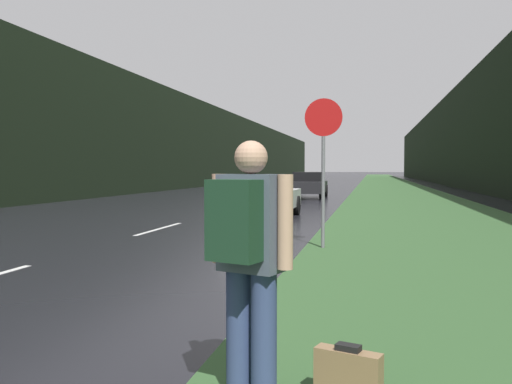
{
  "coord_description": "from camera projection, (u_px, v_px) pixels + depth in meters",
  "views": [
    {
      "loc": [
        5.38,
        0.89,
        1.55
      ],
      "look_at": [
        2.08,
        16.33,
        0.88
      ],
      "focal_mm": 38.0,
      "sensor_mm": 36.0,
      "label": 1
    }
  ],
  "objects": [
    {
      "name": "grass_verge",
      "position": [
        397.0,
        191.0,
        37.92
      ],
      "size": [
        6.0,
        240.0,
        0.02
      ],
      "primitive_type": "cube",
      "color": "#33562D",
      "rests_on": "ground_plane"
    },
    {
      "name": "treeline_near_side",
      "position": [
        464.0,
        138.0,
        46.26
      ],
      "size": [
        2.0,
        140.0,
        8.42
      ],
      "primitive_type": "cube",
      "color": "black",
      "rests_on": "ground_plane"
    },
    {
      "name": "treeline_far_side",
      "position": [
        205.0,
        146.0,
        51.13
      ],
      "size": [
        2.0,
        140.0,
        7.52
      ],
      "primitive_type": "cube",
      "color": "black",
      "rests_on": "ground_plane"
    },
    {
      "name": "suitcase",
      "position": [
        348.0,
        377.0,
        3.56
      ],
      "size": [
        0.46,
        0.26,
        0.4
      ],
      "rotation": [
        0.0,
        0.0,
        -0.33
      ],
      "color": "olive",
      "rests_on": "ground_plane"
    },
    {
      "name": "stop_sign",
      "position": [
        323.0,
        155.0,
        10.47
      ],
      "size": [
        0.73,
        0.07,
        2.92
      ],
      "color": "slate",
      "rests_on": "ground_plane"
    },
    {
      "name": "hitchhiker_with_backpack",
      "position": [
        248.0,
        254.0,
        3.51
      ],
      "size": [
        0.58,
        0.5,
        1.74
      ],
      "rotation": [
        0.0,
        0.0,
        -0.33
      ],
      "color": "navy",
      "rests_on": "ground_plane"
    },
    {
      "name": "lane_stripe_c",
      "position": [
        160.0,
        229.0,
        14.05
      ],
      "size": [
        0.12,
        3.0,
        0.01
      ],
      "primitive_type": "cube",
      "color": "silver",
      "rests_on": "ground_plane"
    },
    {
      "name": "car_passing_near",
      "position": [
        265.0,
        196.0,
        17.22
      ],
      "size": [
        1.9,
        4.34,
        1.37
      ],
      "rotation": [
        0.0,
        0.0,
        3.14
      ],
      "color": "#BCBCBC",
      "rests_on": "ground_plane"
    },
    {
      "name": "lane_stripe_d",
      "position": [
        229.0,
        209.0,
        20.89
      ],
      "size": [
        0.12,
        3.0,
        0.01
      ],
      "primitive_type": "cube",
      "color": "silver",
      "rests_on": "ground_plane"
    },
    {
      "name": "car_passing_far",
      "position": [
        308.0,
        185.0,
        29.06
      ],
      "size": [
        1.86,
        4.11,
        1.39
      ],
      "rotation": [
        0.0,
        0.0,
        3.14
      ],
      "color": "black",
      "rests_on": "ground_plane"
    }
  ]
}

